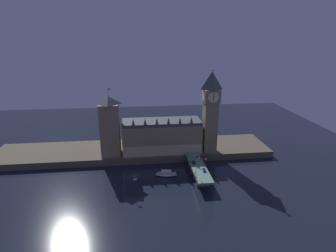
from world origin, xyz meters
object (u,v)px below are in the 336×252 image
victoria_tower (110,126)px  pedestrian_far_rail (190,161)px  car_southbound_trail (198,158)px  boat_upstream (166,174)px  street_lamp_far (188,153)px  street_lamp_near (196,171)px  street_lamp_mid (206,161)px  pedestrian_mid_walk (205,166)px  car_northbound_lead (194,162)px  car_southbound_lead (204,170)px  clock_tower (211,109)px  pedestrian_near_rail (195,173)px

victoria_tower → pedestrian_far_rail: bearing=-24.6°
car_southbound_trail → boat_upstream: car_southbound_trail is taller
victoria_tower → boat_upstream: victoria_tower is taller
victoria_tower → pedestrian_far_rail: size_ratio=29.14×
victoria_tower → street_lamp_far: (56.62, -18.96, -17.19)m
street_lamp_near → street_lamp_mid: bearing=56.6°
victoria_tower → pedestrian_mid_walk: size_ratio=32.72×
car_northbound_lead → street_lamp_mid: street_lamp_mid is taller
pedestrian_mid_walk → street_lamp_far: size_ratio=0.26×
pedestrian_mid_walk → car_southbound_lead: bearing=-110.6°
clock_tower → pedestrian_near_rail: 55.95m
pedestrian_near_rail → pedestrian_far_rail: bearing=90.0°
car_southbound_lead → pedestrian_far_rail: pedestrian_far_rail is taller
car_southbound_trail → pedestrian_far_rail: pedestrian_far_rail is taller
car_southbound_trail → pedestrian_mid_walk: bearing=-80.9°
pedestrian_far_rail → boat_upstream: size_ratio=0.11×
boat_upstream → car_southbound_trail: bearing=23.6°
car_southbound_lead → car_southbound_trail: (0.00, 19.87, -0.07)m
car_southbound_trail → street_lamp_far: size_ratio=0.75×
car_southbound_trail → street_lamp_near: bearing=-104.2°
street_lamp_mid → boat_upstream: size_ratio=0.38×
car_southbound_trail → pedestrian_near_rail: 24.55m
car_northbound_lead → car_southbound_lead: size_ratio=0.93×
clock_tower → street_lamp_near: bearing=-113.6°
pedestrian_mid_walk → street_lamp_mid: (0.40, 0.76, 2.85)m
pedestrian_near_rail → pedestrian_far_rail: size_ratio=0.91×
clock_tower → car_southbound_lead: bearing=-109.0°
clock_tower → car_southbound_lead: (-13.18, -38.24, -31.34)m
street_lamp_far → victoria_tower: bearing=161.5°
boat_upstream → pedestrian_far_rail: bearing=15.8°
victoria_tower → car_southbound_trail: victoria_tower is taller
car_northbound_lead → street_lamp_near: (-2.63, -20.35, 3.74)m
boat_upstream → street_lamp_mid: bearing=-5.5°
pedestrian_far_rail → street_lamp_mid: size_ratio=0.30×
victoria_tower → street_lamp_far: victoria_tower is taller
victoria_tower → boat_upstream: bearing=-38.3°
car_southbound_trail → victoria_tower: bearing=162.2°
street_lamp_near → car_northbound_lead: bearing=82.6°
street_lamp_near → street_lamp_far: 29.45m
street_lamp_mid → street_lamp_far: bearing=123.4°
car_northbound_lead → car_southbound_lead: 13.08m
pedestrian_near_rail → street_lamp_far: street_lamp_far is taller
car_southbound_trail → pedestrian_near_rail: pedestrian_near_rail is taller
car_northbound_lead → clock_tower: bearing=55.8°
pedestrian_near_rail → pedestrian_mid_walk: (8.91, 9.67, -0.02)m
victoria_tower → street_lamp_mid: (66.32, -33.68, -17.29)m
pedestrian_near_rail → street_lamp_mid: bearing=48.2°
victoria_tower → street_lamp_mid: 76.37m
pedestrian_near_rail → victoria_tower: bearing=142.3°
street_lamp_far → clock_tower: bearing=39.7°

